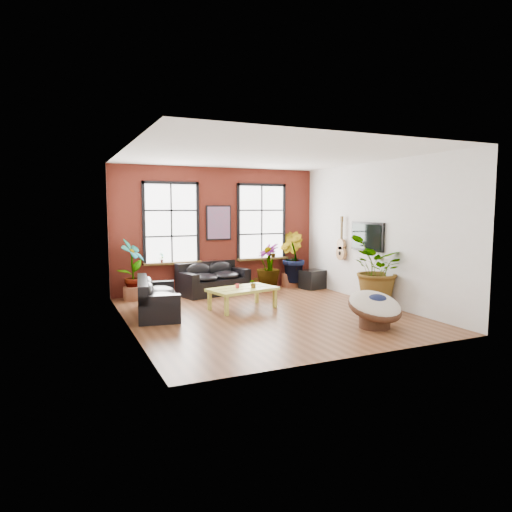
{
  "coord_description": "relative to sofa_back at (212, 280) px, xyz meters",
  "views": [
    {
      "loc": [
        -4.33,
        -9.03,
        2.36
      ],
      "look_at": [
        0.0,
        0.6,
        1.25
      ],
      "focal_mm": 32.0,
      "sensor_mm": 36.0,
      "label": 1
    }
  ],
  "objects": [
    {
      "name": "pot_back_right",
      "position": [
        2.53,
        0.13,
        -0.19
      ],
      "size": [
        0.59,
        0.59,
        0.41
      ],
      "rotation": [
        0.0,
        0.0,
        0.06
      ],
      "color": "brown",
      "rests_on": "ground"
    },
    {
      "name": "sill_plant_right",
      "position": [
        2.02,
        0.3,
        0.64
      ],
      "size": [
        0.19,
        0.19,
        0.27
      ],
      "primitive_type": "imported",
      "rotation": [
        0.0,
        0.0,
        3.49
      ],
      "color": "#2D5817",
      "rests_on": "room"
    },
    {
      "name": "room",
      "position": [
        0.32,
        -2.68,
        1.35
      ],
      "size": [
        6.04,
        6.54,
        3.54
      ],
      "color": "brown",
      "rests_on": "ground"
    },
    {
      "name": "coffee_table",
      "position": [
        0.02,
        -2.12,
        0.05
      ],
      "size": [
        1.71,
        1.22,
        0.6
      ],
      "rotation": [
        0.0,
        0.0,
        0.23
      ],
      "color": "gold",
      "rests_on": "ground"
    },
    {
      "name": "papasan_chair",
      "position": [
        1.76,
        -4.76,
        0.01
      ],
      "size": [
        1.06,
        1.08,
        0.79
      ],
      "rotation": [
        0.0,
        0.0,
        0.0
      ],
      "color": "#422617",
      "rests_on": "ground"
    },
    {
      "name": "media_box",
      "position": [
        2.95,
        -0.45,
        -0.12
      ],
      "size": [
        0.77,
        0.69,
        0.55
      ],
      "rotation": [
        0.0,
        0.0,
        0.23
      ],
      "color": "black",
      "rests_on": "ground"
    },
    {
      "name": "sill_plant_left",
      "position": [
        -1.33,
        0.3,
        0.64
      ],
      "size": [
        0.17,
        0.17,
        0.27
      ],
      "primitive_type": "imported",
      "rotation": [
        0.0,
        0.0,
        0.79
      ],
      "color": "#2D5817",
      "rests_on": "room"
    },
    {
      "name": "pot_right_wall",
      "position": [
        2.96,
        -3.38,
        -0.2
      ],
      "size": [
        0.66,
        0.66,
        0.38
      ],
      "rotation": [
        0.0,
        0.0,
        -0.33
      ],
      "color": "brown",
      "rests_on": "ground"
    },
    {
      "name": "pot_mid",
      "position": [
        1.54,
        -0.38,
        -0.21
      ],
      "size": [
        0.58,
        0.58,
        0.36
      ],
      "rotation": [
        0.0,
        0.0,
        0.19
      ],
      "color": "brown",
      "rests_on": "ground"
    },
    {
      "name": "floor_plant_mid",
      "position": [
        1.51,
        -0.41,
        0.36
      ],
      "size": [
        0.75,
        0.75,
        1.23
      ],
      "primitive_type": "imported",
      "rotation": [
        0.0,
        0.0,
        4.81
      ],
      "color": "#2D5817",
      "rests_on": "ground"
    },
    {
      "name": "sofa_back",
      "position": [
        0.0,
        0.0,
        0.0
      ],
      "size": [
        2.07,
        1.37,
        0.87
      ],
      "rotation": [
        0.0,
        0.0,
        0.25
      ],
      "color": "black",
      "rests_on": "ground"
    },
    {
      "name": "table_plant",
      "position": [
        0.26,
        -2.22,
        0.22
      ],
      "size": [
        0.22,
        0.19,
        0.24
      ],
      "primitive_type": "imported",
      "rotation": [
        0.0,
        0.0,
        -0.03
      ],
      "color": "#2D5817",
      "rests_on": "coffee_table"
    },
    {
      "name": "sofa_left",
      "position": [
        -1.97,
        -1.84,
        -0.03
      ],
      "size": [
        1.18,
        2.14,
        0.8
      ],
      "rotation": [
        0.0,
        0.0,
        1.4
      ],
      "color": "black",
      "rests_on": "ground"
    },
    {
      "name": "floor_plant_back_right",
      "position": [
        2.53,
        0.09,
        0.51
      ],
      "size": [
        0.87,
        0.98,
        1.51
      ],
      "primitive_type": "imported",
      "rotation": [
        0.0,
        0.0,
        1.84
      ],
      "color": "#2D5817",
      "rests_on": "ground"
    },
    {
      "name": "floor_plant_right_wall",
      "position": [
        2.92,
        -3.39,
        0.55
      ],
      "size": [
        1.87,
        1.86,
        1.57
      ],
      "primitive_type": "imported",
      "rotation": [
        0.0,
        0.0,
        3.91
      ],
      "color": "#2D5817",
      "rests_on": "ground"
    },
    {
      "name": "pot_back_left",
      "position": [
        -2.17,
        0.01,
        -0.22
      ],
      "size": [
        0.58,
        0.58,
        0.35
      ],
      "rotation": [
        0.0,
        0.0,
        0.28
      ],
      "color": "brown",
      "rests_on": "ground"
    },
    {
      "name": "poster",
      "position": [
        0.32,
        0.35,
        1.55
      ],
      "size": [
        0.74,
        0.06,
        0.98
      ],
      "color": "black",
      "rests_on": "room"
    },
    {
      "name": "tv_wall_unit",
      "position": [
        3.25,
        -2.23,
        1.15
      ],
      "size": [
        0.13,
        1.86,
        1.2
      ],
      "color": "black",
      "rests_on": "room"
    },
    {
      "name": "floor_plant_back_left",
      "position": [
        -2.15,
        0.03,
        0.47
      ],
      "size": [
        0.87,
        0.9,
        1.43
      ],
      "primitive_type": "imported",
      "rotation": [
        0.0,
        0.0,
        0.88
      ],
      "color": "#2D5817",
      "rests_on": "ground"
    }
  ]
}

